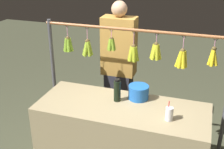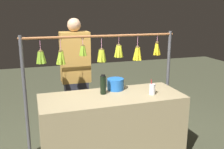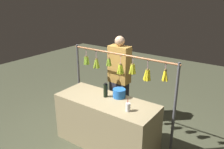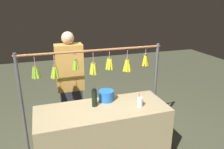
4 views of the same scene
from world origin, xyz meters
name	(u,v)px [view 4 (image 4 of 4)]	position (x,y,z in m)	size (l,w,h in m)	color
market_counter	(103,136)	(0.00, 0.00, 0.43)	(1.75, 0.70, 0.86)	tan
display_rack	(94,76)	(0.01, -0.43, 1.16)	(2.09, 0.13, 1.58)	#4C4C51
water_bottle	(94,98)	(0.08, -0.10, 0.98)	(0.07, 0.07, 0.25)	black
blue_bucket	(106,96)	(-0.12, -0.21, 0.93)	(0.21, 0.21, 0.15)	blue
drink_cup	(140,102)	(-0.49, 0.11, 0.93)	(0.07, 0.07, 0.19)	silver
vendor_person	(71,87)	(0.29, -0.84, 0.87)	(0.42, 0.23, 1.76)	#2D2D38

